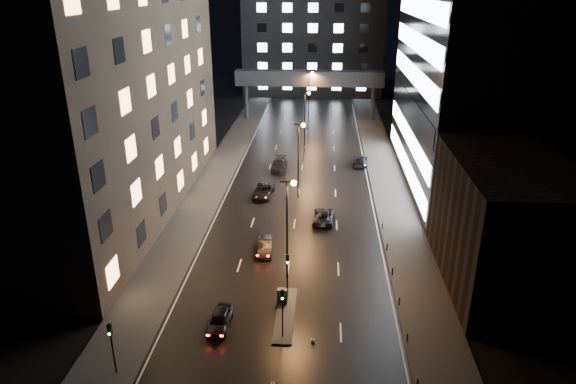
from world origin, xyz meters
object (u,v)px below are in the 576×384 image
car_away_c (263,191)px  car_toward_b (360,160)px  car_away_b (265,246)px  car_away_a (220,320)px  utility_cabinet (282,296)px  car_toward_a (323,216)px  car_away_d (279,165)px

car_away_c → car_toward_b: car_toward_b is taller
car_away_b → car_away_c: 15.33m
car_away_c → car_toward_b: bearing=49.7°
car_away_a → utility_cabinet: bearing=38.8°
utility_cabinet → car_away_b: bearing=107.1°
car_away_b → car_away_c: bearing=92.9°
car_away_a → car_toward_a: 22.57m
car_toward_a → car_away_b: bearing=55.5°
car_away_a → car_away_c: bearing=91.5°
car_away_b → car_away_d: 25.80m
car_away_a → car_toward_a: car_away_a is taller
car_away_b → car_toward_a: same height
car_away_b → car_toward_a: bearing=48.1°
car_away_a → car_away_c: (0.31, 28.14, 0.01)m
car_away_d → car_toward_b: 12.79m
car_away_b → car_toward_b: car_toward_b is taller
car_away_d → car_toward_b: (12.41, 3.07, -0.05)m
car_toward_b → utility_cabinet: utility_cabinet is taller
car_away_d → car_away_c: bearing=-96.0°
car_away_a → car_toward_b: size_ratio=0.84×
car_away_b → car_toward_b: (11.70, 28.86, 0.02)m
car_away_c → car_toward_a: size_ratio=1.02×
car_away_a → car_away_c: 28.14m
car_away_a → utility_cabinet: utility_cabinet is taller
utility_cabinet → car_toward_a: bearing=80.0°
car_toward_b → utility_cabinet: bearing=83.6°
car_away_d → utility_cabinet: 35.23m
car_away_c → car_away_a: bearing=-85.8°
car_away_b → utility_cabinet: 9.64m
car_away_d → utility_cabinet: (3.31, -35.07, 0.06)m
car_toward_b → utility_cabinet: 39.22m
car_away_a → car_away_b: bearing=82.0°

